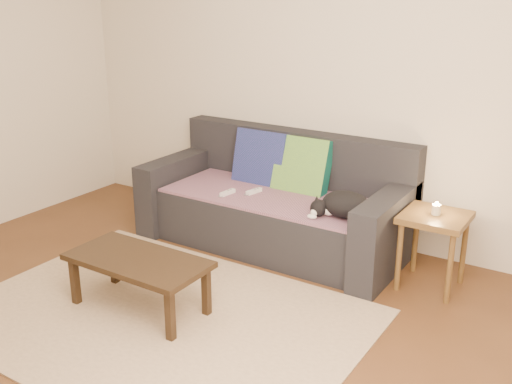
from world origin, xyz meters
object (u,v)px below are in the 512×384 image
sofa (276,207)px  cat (344,205)px  wii_remote_a (228,193)px  wii_remote_b (254,191)px  coffee_table (138,265)px  side_table (434,227)px

sofa → cat: sofa is taller
cat → wii_remote_a: (-0.97, -0.04, -0.07)m
wii_remote_b → coffee_table: size_ratio=0.16×
wii_remote_b → side_table: size_ratio=0.28×
cat → wii_remote_b: (-0.81, 0.10, -0.07)m
side_table → coffee_table: bearing=-137.9°
sofa → coffee_table: sofa is taller
sofa → side_table: (1.29, -0.08, 0.13)m
cat → wii_remote_a: bearing=-172.2°
wii_remote_b → wii_remote_a: bearing=143.6°
sofa → cat: 0.76m
cat → side_table: bearing=20.1°
sofa → wii_remote_a: bearing=-136.1°
wii_remote_a → wii_remote_b: 0.21m
wii_remote_b → side_table: bearing=-75.8°
wii_remote_a → sofa: bearing=-40.2°
wii_remote_a → side_table: 1.58m
side_table → wii_remote_b: bearing=-177.8°
coffee_table → sofa: bearing=82.9°
cat → coffee_table: 1.47m
cat → wii_remote_b: bearing=178.5°
sofa → side_table: size_ratio=3.93×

